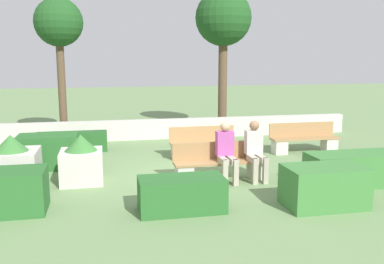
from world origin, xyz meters
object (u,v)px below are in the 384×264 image
at_px(bench_front, 221,165).
at_px(person_seated_man, 255,148).
at_px(tree_leftmost, 59,26).
at_px(tree_center_left, 223,20).
at_px(person_seated_woman, 226,149).
at_px(bench_left_side, 203,146).
at_px(planter_corner_right, 82,161).
at_px(planter_corner_left, 12,163).
at_px(bench_right_side, 304,141).

distance_m(bench_front, person_seated_man, 0.87).
xyz_separation_m(tree_leftmost, tree_center_left, (5.77, 0.55, 0.31)).
xyz_separation_m(bench_front, person_seated_woman, (0.08, -0.14, 0.40)).
bearing_deg(tree_center_left, bench_left_side, -112.09).
bearing_deg(planter_corner_right, planter_corner_left, 172.74).
distance_m(bench_left_side, planter_corner_left, 4.89).
xyz_separation_m(bench_front, bench_left_side, (0.11, 2.18, -0.01)).
relative_size(bench_right_side, planter_corner_left, 1.83).
distance_m(person_seated_man, tree_leftmost, 8.26).
xyz_separation_m(person_seated_woman, planter_corner_left, (-4.60, 0.74, -0.27)).
relative_size(person_seated_man, tree_leftmost, 0.29).
distance_m(bench_front, tree_center_left, 7.77).
bearing_deg(person_seated_man, person_seated_woman, -179.99).
bearing_deg(bench_left_side, person_seated_woman, -100.23).
relative_size(bench_front, person_seated_man, 1.61).
bearing_deg(person_seated_man, planter_corner_right, 171.69).
height_order(tree_leftmost, tree_center_left, tree_center_left).
relative_size(planter_corner_left, tree_center_left, 0.21).
bearing_deg(tree_center_left, person_seated_man, -99.57).
xyz_separation_m(planter_corner_left, planter_corner_right, (1.47, -0.19, 0.02)).
bearing_deg(person_seated_man, tree_leftmost, 127.05).
relative_size(planter_corner_right, tree_center_left, 0.21).
xyz_separation_m(bench_right_side, tree_leftmost, (-7.01, 3.77, 3.41)).
xyz_separation_m(person_seated_man, planter_corner_left, (-5.28, 0.74, -0.27)).
distance_m(bench_front, planter_corner_right, 3.08).
relative_size(bench_front, person_seated_woman, 1.61).
relative_size(person_seated_woman, planter_corner_left, 1.21).
height_order(bench_front, planter_corner_right, planter_corner_right).
xyz_separation_m(bench_front, person_seated_man, (0.76, -0.14, 0.40)).
bearing_deg(bench_front, person_seated_man, -10.56).
distance_m(bench_left_side, planter_corner_right, 3.62).
distance_m(bench_right_side, person_seated_woman, 3.89).
xyz_separation_m(planter_corner_left, tree_leftmost, (0.64, 5.40, 3.28)).
bearing_deg(planter_corner_right, person_seated_woman, -10.08).
distance_m(person_seated_woman, tree_leftmost, 7.90).
bearing_deg(bench_front, tree_leftmost, 122.88).
bearing_deg(planter_corner_right, bench_front, -7.75).
bearing_deg(tree_center_left, bench_right_side, -73.89).
xyz_separation_m(bench_left_side, planter_corner_right, (-3.16, -1.76, 0.16)).
distance_m(bench_right_side, planter_corner_left, 7.83).
height_order(person_seated_man, person_seated_woman, same).
distance_m(tree_leftmost, tree_center_left, 5.80).
relative_size(bench_right_side, person_seated_woman, 1.51).
height_order(person_seated_woman, tree_leftmost, tree_leftmost).
distance_m(bench_front, bench_left_side, 2.18).
xyz_separation_m(person_seated_man, tree_leftmost, (-4.64, 6.14, 3.01)).
xyz_separation_m(person_seated_man, person_seated_woman, (-0.68, -0.00, -0.00)).
bearing_deg(planter_corner_left, bench_front, -7.59).
relative_size(bench_right_side, tree_center_left, 0.39).
relative_size(bench_right_side, person_seated_man, 1.51).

